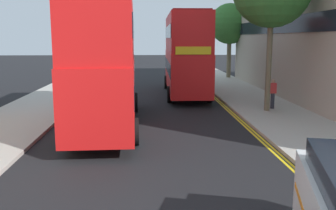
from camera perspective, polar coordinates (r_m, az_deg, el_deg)
The scene contains 8 objects.
sidewalk_right at distance 19.00m, azimuth 17.59°, elevation -2.37°, with size 4.00×80.00×0.14m, color #ADA89E.
sidewalk_left at distance 18.91m, azimuth -22.56°, elevation -2.73°, with size 4.00×80.00×0.14m, color #ADA89E.
kerb_line_outer at distance 16.51m, azimuth 13.14°, elevation -4.22°, with size 0.10×56.00×0.01m, color yellow.
kerb_line_inner at distance 16.46m, azimuth 12.60°, elevation -4.23°, with size 0.10×56.00×0.01m, color yellow.
double_decker_bus_away at distance 17.37m, azimuth -9.28°, elevation 6.72°, with size 3.07×10.88×5.64m.
double_decker_bus_oncoming at distance 26.91m, azimuth 2.64°, elevation 7.95°, with size 2.93×10.85×5.64m.
pedestrian_far at distance 21.72m, azimuth 15.42°, elevation 1.70°, with size 0.34×0.22×1.62m.
street_tree_near at distance 38.22m, azimuth 9.24°, elevation 11.87°, with size 3.91×3.91×7.17m.
Camera 1 is at (-0.13, -1.37, 3.98)m, focal length 40.70 mm.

